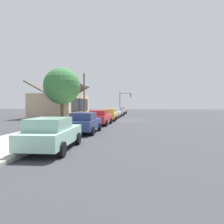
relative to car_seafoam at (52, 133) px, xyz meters
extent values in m
plane|color=#38383D|center=(19.89, -2.87, -0.82)|extent=(120.00, 120.00, 0.00)
cube|color=#A3A099|center=(19.89, 2.73, -0.74)|extent=(60.00, 4.20, 0.16)
cube|color=#9ED1BC|center=(0.11, 0.01, -0.14)|extent=(4.61, 2.11, 0.70)
cube|color=#86B1A0|center=(-0.34, -0.02, 0.49)|extent=(2.25, 1.75, 0.56)
cylinder|color=black|center=(1.45, 1.01, -0.49)|extent=(0.67, 0.26, 0.66)
cylinder|color=black|center=(1.56, -0.83, -0.49)|extent=(0.67, 0.26, 0.66)
cylinder|color=black|center=(-1.34, 0.84, -0.49)|extent=(0.67, 0.26, 0.66)
cylinder|color=black|center=(-1.23, -1.00, -0.49)|extent=(0.67, 0.26, 0.66)
cube|color=navy|center=(6.20, 0.02, -0.14)|extent=(4.37, 1.82, 0.70)
cube|color=navy|center=(5.76, 0.01, 0.49)|extent=(2.11, 1.59, 0.56)
cylinder|color=black|center=(7.54, 0.92, -0.49)|extent=(0.66, 0.23, 0.66)
cylinder|color=black|center=(7.56, -0.86, -0.49)|extent=(0.66, 0.23, 0.66)
cylinder|color=black|center=(4.84, 0.90, -0.49)|extent=(0.66, 0.23, 0.66)
cylinder|color=black|center=(4.86, -0.89, -0.49)|extent=(0.66, 0.23, 0.66)
cube|color=red|center=(12.46, 0.01, -0.14)|extent=(4.84, 1.88, 0.70)
cube|color=#A9272B|center=(11.98, 0.02, 0.49)|extent=(2.34, 1.62, 0.56)
cylinder|color=black|center=(13.97, 0.87, -0.49)|extent=(0.66, 0.23, 0.66)
cylinder|color=black|center=(13.94, -0.92, -0.49)|extent=(0.66, 0.23, 0.66)
cylinder|color=black|center=(10.99, 0.93, -0.49)|extent=(0.66, 0.23, 0.66)
cylinder|color=black|center=(10.96, -0.85, -0.49)|extent=(0.66, 0.23, 0.66)
cube|color=gold|center=(18.40, -0.04, -0.14)|extent=(4.52, 1.91, 0.70)
cube|color=gold|center=(17.95, -0.06, 0.49)|extent=(2.20, 1.62, 0.56)
cylinder|color=black|center=(19.75, 0.88, -0.49)|extent=(0.67, 0.24, 0.66)
cylinder|color=black|center=(19.81, -0.87, -0.49)|extent=(0.67, 0.24, 0.66)
cylinder|color=black|center=(16.98, 0.79, -0.49)|extent=(0.67, 0.24, 0.66)
cylinder|color=black|center=(17.04, -0.96, -0.49)|extent=(0.67, 0.24, 0.66)
cube|color=silver|center=(24.40, 0.02, -0.14)|extent=(4.44, 1.89, 0.70)
cube|color=beige|center=(23.96, 0.02, 0.49)|extent=(2.15, 1.63, 0.56)
cylinder|color=black|center=(25.78, 0.89, -0.49)|extent=(0.66, 0.23, 0.66)
cylinder|color=black|center=(25.75, -0.91, -0.49)|extent=(0.66, 0.23, 0.66)
cylinder|color=black|center=(23.05, 0.95, -0.49)|extent=(0.66, 0.23, 0.66)
cylinder|color=black|center=(23.01, -0.86, -0.49)|extent=(0.66, 0.23, 0.66)
cube|color=#8CB7E0|center=(30.92, -0.07, -0.14)|extent=(4.68, 1.93, 0.70)
cube|color=#779CBE|center=(30.45, -0.08, 0.49)|extent=(2.26, 1.66, 0.56)
cylinder|color=black|center=(32.34, 0.88, -0.49)|extent=(0.66, 0.23, 0.66)
cylinder|color=black|center=(32.38, -0.95, -0.49)|extent=(0.66, 0.23, 0.66)
cylinder|color=black|center=(29.46, 0.82, -0.49)|extent=(0.66, 0.23, 0.66)
cylinder|color=black|center=(29.50, -1.01, -0.49)|extent=(0.66, 0.23, 0.66)
cube|color=#EA8C75|center=(36.89, -0.06, -0.14)|extent=(4.81, 1.88, 0.70)
cube|color=tan|center=(36.42, -0.05, 0.49)|extent=(2.33, 1.60, 0.56)
cylinder|color=black|center=(38.39, 0.77, -0.49)|extent=(0.67, 0.24, 0.66)
cylinder|color=black|center=(38.34, -0.98, -0.49)|extent=(0.67, 0.24, 0.66)
cylinder|color=black|center=(35.44, 0.86, -0.49)|extent=(0.67, 0.24, 0.66)
cylinder|color=black|center=(35.39, -0.89, -0.49)|extent=(0.67, 0.24, 0.66)
cube|color=#CCB293|center=(24.74, 9.13, 1.08)|extent=(11.58, 6.57, 3.80)
cube|color=black|center=(24.74, 5.80, 1.27)|extent=(9.27, 0.08, 2.13)
cube|color=#514742|center=(24.74, 7.49, 3.86)|extent=(12.18, 3.58, 2.01)
cube|color=#514742|center=(24.74, 10.77, 3.86)|extent=(12.18, 3.58, 2.01)
cylinder|color=brown|center=(16.33, 5.80, 0.81)|extent=(0.44, 0.44, 3.26)
sphere|color=#38753D|center=(16.33, 5.80, 3.73)|extent=(4.69, 4.69, 4.69)
cylinder|color=#383833|center=(40.72, 0.73, 1.78)|extent=(0.14, 0.14, 5.20)
cylinder|color=#383833|center=(40.72, -0.57, 3.98)|extent=(0.10, 2.60, 0.10)
cube|color=black|center=(40.72, -1.87, 3.53)|extent=(0.28, 0.24, 0.80)
sphere|color=red|center=(40.57, -1.87, 3.79)|extent=(0.16, 0.16, 0.16)
sphere|color=yellow|center=(40.57, -1.87, 3.53)|extent=(0.16, 0.16, 0.16)
sphere|color=green|center=(40.57, -1.87, 3.27)|extent=(0.16, 0.16, 0.16)
cylinder|color=brown|center=(25.27, 5.33, 2.93)|extent=(0.24, 0.24, 7.50)
cube|color=brown|center=(25.27, 5.33, 6.08)|extent=(1.80, 0.12, 0.12)
cylinder|color=red|center=(32.64, 1.33, -0.38)|extent=(0.22, 0.22, 0.55)
sphere|color=red|center=(32.64, 1.33, -0.04)|extent=(0.18, 0.18, 0.18)
camera|label=1|loc=(-9.66, -4.28, 1.44)|focal=33.67mm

